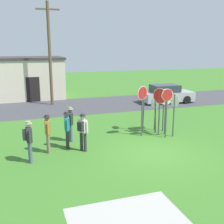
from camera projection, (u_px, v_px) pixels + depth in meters
ground_plane at (154, 154)px, 12.25m from camera, size 80.00×80.00×0.00m
street_asphalt at (91, 105)px, 22.51m from camera, size 60.00×6.40×0.01m
concrete_path at (129, 222)px, 7.52m from camera, size 3.20×2.40×0.01m
building_background at (31, 77)px, 25.52m from camera, size 5.76×4.81×3.67m
utility_pole at (50, 52)px, 21.71m from camera, size 1.80×0.24×7.94m
parked_car_on_street at (167, 94)px, 23.30m from camera, size 4.34×2.10×1.51m
stop_sign_leaning_left at (164, 103)px, 15.22m from camera, size 0.75×0.31×2.35m
stop_sign_center_cluster at (174, 108)px, 14.32m from camera, size 0.12×0.68×2.28m
stop_sign_leaning_right at (155, 109)px, 15.53m from camera, size 0.35×0.54×1.86m
stop_sign_low_front at (166, 103)px, 14.74m from camera, size 0.84×0.18×2.46m
stop_sign_rear_left at (144, 101)px, 15.19m from camera, size 0.28×0.58×2.61m
stop_sign_tallest at (156, 106)px, 15.02m from camera, size 0.15×0.83×2.13m
stop_sign_far_back at (142, 103)px, 14.36m from camera, size 0.65×0.31×2.65m
stop_sign_nearest at (160, 103)px, 14.48m from camera, size 0.42×0.72×2.53m
stop_sign_rear_right at (167, 105)px, 14.10m from camera, size 0.64×0.07×2.56m
person_near_signs at (83, 130)px, 12.40m from camera, size 0.47×0.49×1.74m
person_on_left at (67, 128)px, 12.79m from camera, size 0.32×0.57×1.74m
person_holding_notes at (48, 131)px, 12.25m from camera, size 0.31×0.57×1.74m
person_in_teal at (70, 122)px, 13.71m from camera, size 0.40×0.57×1.74m
person_in_dark_shirt at (29, 139)px, 11.18m from camera, size 0.41×0.57×1.74m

